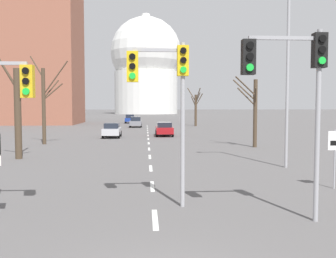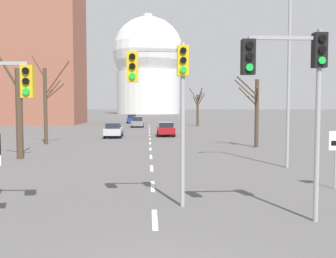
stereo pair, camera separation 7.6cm
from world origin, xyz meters
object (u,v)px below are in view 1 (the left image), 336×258
object	(u,v)px
street_lamp_right	(282,63)
sedan_far_left	(112,130)
speed_limit_sign	(335,149)
traffic_signal_centre_tall	(166,83)
traffic_signal_near_right	(295,76)
sedan_mid_centre	(164,129)
sedan_near_right	(136,122)
sedan_near_left	(130,119)

from	to	relation	value
street_lamp_right	sedan_far_left	size ratio (longest dim) A/B	2.30
speed_limit_sign	traffic_signal_centre_tall	bearing A→B (deg)	-161.36
traffic_signal_near_right	sedan_mid_centre	distance (m)	31.37
sedan_near_right	sedan_far_left	distance (m)	19.71
street_lamp_right	sedan_far_left	xyz separation A→B (m)	(-10.77, 20.11, -4.78)
traffic_signal_near_right	street_lamp_right	world-z (taller)	street_lamp_right
traffic_signal_near_right	sedan_far_left	distance (m)	30.55
sedan_near_right	sedan_mid_centre	distance (m)	18.22
sedan_far_left	sedan_near_left	bearing A→B (deg)	89.18
street_lamp_right	sedan_near_right	bearing A→B (deg)	102.48
traffic_signal_centre_tall	sedan_mid_centre	xyz separation A→B (m)	(1.42, 29.35, -3.24)
traffic_signal_near_right	sedan_near_left	bearing A→B (deg)	96.45
traffic_signal_near_right	traffic_signal_centre_tall	distance (m)	3.93
traffic_signal_near_right	speed_limit_sign	xyz separation A→B (m)	(3.35, 4.09, -2.52)
speed_limit_sign	sedan_far_left	size ratio (longest dim) A/B	0.58
traffic_signal_centre_tall	speed_limit_sign	bearing A→B (deg)	18.64
sedan_near_right	sedan_mid_centre	world-z (taller)	sedan_near_right
traffic_signal_near_right	sedan_mid_centre	world-z (taller)	traffic_signal_near_right
speed_limit_sign	sedan_mid_centre	bearing A→B (deg)	101.35
sedan_mid_centre	street_lamp_right	bearing A→B (deg)	-76.71
street_lamp_right	sedan_near_right	distance (m)	40.95
traffic_signal_near_right	sedan_near_left	world-z (taller)	traffic_signal_near_right
traffic_signal_near_right	street_lamp_right	distance (m)	9.88
sedan_near_left	speed_limit_sign	bearing A→B (deg)	-79.97
speed_limit_sign	street_lamp_right	bearing A→B (deg)	92.96
sedan_mid_centre	sedan_far_left	bearing A→B (deg)	-162.68
traffic_signal_centre_tall	sedan_mid_centre	size ratio (longest dim) A/B	1.25
sedan_near_left	sedan_mid_centre	world-z (taller)	sedan_near_left
speed_limit_sign	traffic_signal_near_right	bearing A→B (deg)	-129.30
street_lamp_right	sedan_near_left	size ratio (longest dim) A/B	2.04
traffic_signal_near_right	sedan_near_left	xyz separation A→B (m)	(-7.20, 63.74, -3.24)
street_lamp_right	sedan_far_left	distance (m)	23.31
sedan_near_left	sedan_far_left	distance (m)	34.37
sedan_near_left	traffic_signal_centre_tall	bearing A→B (deg)	-86.58
sedan_near_right	sedan_far_left	xyz separation A→B (m)	(-1.98, -19.61, -0.03)
sedan_mid_centre	speed_limit_sign	bearing A→B (deg)	-78.65
street_lamp_right	sedan_mid_centre	xyz separation A→B (m)	(-5.16, 21.85, -4.79)
traffic_signal_centre_tall	sedan_near_right	size ratio (longest dim) A/B	1.31
traffic_signal_centre_tall	speed_limit_sign	world-z (taller)	traffic_signal_centre_tall
street_lamp_right	traffic_signal_near_right	bearing A→B (deg)	-108.36
sedan_near_right	sedan_far_left	bearing A→B (deg)	-95.77
street_lamp_right	sedan_near_right	size ratio (longest dim) A/B	2.29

